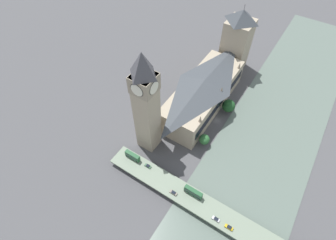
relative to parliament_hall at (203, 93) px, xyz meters
name	(u,v)px	position (x,y,z in m)	size (l,w,h in m)	color
ground_plane	(217,121)	(-17.09, 8.00, -12.70)	(600.00, 600.00, 0.00)	#4C4C4F
river_water	(266,144)	(-54.10, 8.00, -12.55)	(62.01, 360.00, 0.30)	slate
parliament_hall	(203,93)	(0.00, 0.00, 0.00)	(28.66, 80.38, 25.56)	tan
clock_tower	(146,102)	(13.03, 50.10, 27.34)	(13.04, 13.04, 74.23)	tan
victoria_tower	(237,41)	(0.06, -54.09, 13.22)	(19.79, 19.79, 55.84)	tan
road_bridge	(228,221)	(-54.10, 70.72, -9.14)	(156.02, 13.40, 4.42)	#5D6A59
double_decker_bus_lead	(133,156)	(13.15, 67.90, -5.55)	(10.30, 2.60, 4.94)	#235B33
double_decker_bus_mid	(193,192)	(-30.56, 68.13, -5.51)	(11.17, 2.49, 5.05)	#235B33
car_northbound_lead	(229,227)	(-55.71, 74.19, -7.52)	(4.50, 1.81, 1.54)	gold
car_northbound_tail	(216,219)	(-47.98, 74.00, -7.64)	(4.30, 1.89, 1.27)	silver
car_southbound_lead	(148,166)	(1.65, 67.68, -7.56)	(4.22, 1.85, 1.44)	#2D5638
car_southbound_tail	(173,193)	(-20.79, 73.81, -7.58)	(4.59, 1.87, 1.39)	slate
tree_embankment_near	(204,139)	(-18.37, 31.43, -7.10)	(7.04, 7.04, 9.14)	brown
tree_embankment_mid	(229,106)	(-19.61, -3.68, -5.85)	(9.41, 9.41, 11.56)	brown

